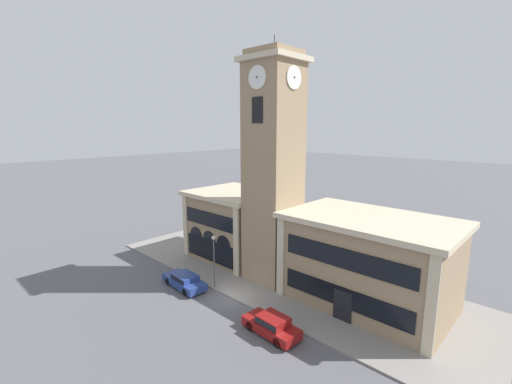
{
  "coord_description": "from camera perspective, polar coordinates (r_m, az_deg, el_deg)",
  "views": [
    {
      "loc": [
        20.48,
        -18.55,
        14.73
      ],
      "look_at": [
        -0.18,
        3.42,
        8.97
      ],
      "focal_mm": 24.0,
      "sensor_mm": 36.0,
      "label": 1
    }
  ],
  "objects": [
    {
      "name": "clock_tower",
      "position": [
        31.88,
        2.89,
        3.59
      ],
      "size": [
        4.99,
        4.99,
        22.55
      ],
      "color": "#937A5B",
      "rests_on": "ground_plane"
    },
    {
      "name": "parked_car_mid",
      "position": [
        26.34,
        2.66,
        -21.22
      ],
      "size": [
        4.49,
        2.04,
        1.46
      ],
      "rotation": [
        0.0,
        0.0,
        3.09
      ],
      "color": "maroon",
      "rests_on": "ground_plane"
    },
    {
      "name": "ground_plane",
      "position": [
        31.31,
        -4.23,
        -17.28
      ],
      "size": [
        300.0,
        300.0,
        0.0
      ],
      "primitive_type": "plane",
      "color": "#56565B"
    },
    {
      "name": "sidewalk_kerb",
      "position": [
        35.63,
        3.9,
        -13.49
      ],
      "size": [
        38.67,
        13.33,
        0.15
      ],
      "color": "gray",
      "rests_on": "ground_plane"
    },
    {
      "name": "parked_car_near",
      "position": [
        33.44,
        -11.84,
        -14.21
      ],
      "size": [
        4.89,
        2.11,
        1.34
      ],
      "rotation": [
        0.0,
        0.0,
        3.09
      ],
      "color": "navy",
      "rests_on": "ground_plane"
    },
    {
      "name": "town_hall_right_wing",
      "position": [
        30.4,
        18.15,
        -10.81
      ],
      "size": [
        13.59,
        8.61,
        7.55
      ],
      "color": "#937A5B",
      "rests_on": "ground_plane"
    },
    {
      "name": "street_lamp",
      "position": [
        31.8,
        -7.03,
        -10.03
      ],
      "size": [
        0.36,
        0.36,
        4.92
      ],
      "color": "#4C4C51",
      "rests_on": "sidewalk_kerb"
    },
    {
      "name": "town_hall_left_wing",
      "position": [
        39.29,
        -3.35,
        -5.31
      ],
      "size": [
        9.83,
        8.61,
        7.6
      ],
      "color": "#937A5B",
      "rests_on": "ground_plane"
    }
  ]
}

